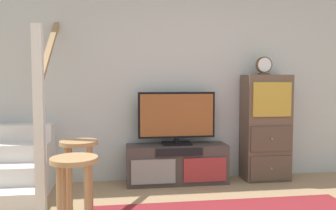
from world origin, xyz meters
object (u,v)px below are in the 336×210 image
side_cabinet (266,128)px  desk_clock (264,66)px  media_console (177,164)px  bar_stool_far (79,162)px  television (177,117)px  bar_stool_near (75,183)px

side_cabinet → desk_clock: size_ratio=5.89×
media_console → desk_clock: desk_clock is taller
media_console → bar_stool_far: bearing=-136.4°
television → media_console: bearing=-90.0°
media_console → desk_clock: size_ratio=5.45×
side_cabinet → bar_stool_far: side_cabinet is taller
desk_clock → bar_stool_far: size_ratio=0.31×
television → bar_stool_far: television is taller
media_console → side_cabinet: 1.24m
media_console → bar_stool_far: (-1.06, -1.01, 0.30)m
desk_clock → bar_stool_far: 2.57m
television → desk_clock: bearing=-1.5°
side_cabinet → television: bearing=179.3°
bar_stool_near → television: bearing=58.3°
television → bar_stool_near: size_ratio=1.33×
television → desk_clock: 1.28m
media_console → bar_stool_near: (-1.02, -1.63, 0.30)m
side_cabinet → bar_stool_near: (-2.18, -1.64, -0.14)m
media_console → television: 0.59m
side_cabinet → bar_stool_near: bearing=-143.1°
media_console → bar_stool_near: size_ratio=1.73×
television → bar_stool_far: bearing=-135.8°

